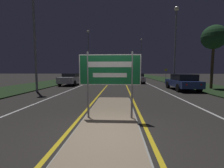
{
  "coord_description": "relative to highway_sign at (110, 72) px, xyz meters",
  "views": [
    {
      "loc": [
        0.34,
        -3.94,
        1.79
      ],
      "look_at": [
        0.0,
        2.79,
        1.18
      ],
      "focal_mm": 24.0,
      "sensor_mm": 36.0,
      "label": 1
    }
  ],
  "objects": [
    {
      "name": "ground_plane",
      "position": [
        0.0,
        -1.28,
        -1.73
      ],
      "size": [
        160.0,
        160.0,
        0.0
      ],
      "primitive_type": "plane",
      "color": "#282623"
    },
    {
      "name": "median_island",
      "position": [
        0.0,
        0.0,
        -1.69
      ],
      "size": [
        1.94,
        8.2,
        0.1
      ],
      "color": "#999993",
      "rests_on": "ground_plane"
    },
    {
      "name": "verge_left",
      "position": [
        -9.5,
        18.72,
        -1.69
      ],
      "size": [
        5.0,
        100.0,
        0.08
      ],
      "color": "#1E3319",
      "rests_on": "ground_plane"
    },
    {
      "name": "verge_right",
      "position": [
        9.5,
        18.72,
        -1.69
      ],
      "size": [
        5.0,
        100.0,
        0.08
      ],
      "color": "#1E3319",
      "rests_on": "ground_plane"
    },
    {
      "name": "centre_line_yellow_left",
      "position": [
        -1.16,
        23.72,
        -1.72
      ],
      "size": [
        0.12,
        70.0,
        0.01
      ],
      "color": "gold",
      "rests_on": "ground_plane"
    },
    {
      "name": "centre_line_yellow_right",
      "position": [
        1.16,
        23.72,
        -1.72
      ],
      "size": [
        0.12,
        70.0,
        0.01
      ],
      "color": "gold",
      "rests_on": "ground_plane"
    },
    {
      "name": "lane_line_white_left",
      "position": [
        -4.2,
        23.72,
        -1.72
      ],
      "size": [
        0.12,
        70.0,
        0.01
      ],
      "color": "silver",
      "rests_on": "ground_plane"
    },
    {
      "name": "lane_line_white_right",
      "position": [
        4.2,
        23.72,
        -1.72
      ],
      "size": [
        0.12,
        70.0,
        0.01
      ],
      "color": "silver",
      "rests_on": "ground_plane"
    },
    {
      "name": "edge_line_white_left",
      "position": [
        -7.2,
        23.72,
        -1.72
      ],
      "size": [
        0.1,
        70.0,
        0.01
      ],
      "color": "silver",
      "rests_on": "ground_plane"
    },
    {
      "name": "edge_line_white_right",
      "position": [
        7.2,
        23.72,
        -1.72
      ],
      "size": [
        0.1,
        70.0,
        0.01
      ],
      "color": "silver",
      "rests_on": "ground_plane"
    },
    {
      "name": "highway_sign",
      "position": [
        0.0,
        0.0,
        0.0
      ],
      "size": [
        2.15,
        0.07,
        2.34
      ],
      "color": "gray",
      "rests_on": "median_island"
    },
    {
      "name": "streetlight_left_near",
      "position": [
        -6.56,
        6.86,
        5.31
      ],
      "size": [
        0.63,
        0.63,
        10.15
      ],
      "color": "gray",
      "rests_on": "ground_plane"
    },
    {
      "name": "streetlight_left_far",
      "position": [
        -6.25,
        26.39,
        4.44
      ],
      "size": [
        0.48,
        0.48,
        10.14
      ],
      "color": "gray",
      "rests_on": "ground_plane"
    },
    {
      "name": "streetlight_right_near",
      "position": [
        6.62,
        12.36,
        3.83
      ],
      "size": [
        0.49,
        0.49,
        8.85
      ],
      "color": "gray",
      "rests_on": "ground_plane"
    },
    {
      "name": "streetlight_right_far",
      "position": [
        6.14,
        36.25,
        4.34
      ],
      "size": [
        0.44,
        0.44,
        10.33
      ],
      "color": "gray",
      "rests_on": "ground_plane"
    },
    {
      "name": "car_receding_0",
      "position": [
        6.07,
        8.65,
        -0.95
      ],
      "size": [
        1.92,
        4.41,
        1.46
      ],
      "color": "navy",
      "rests_on": "ground_plane"
    },
    {
      "name": "car_receding_1",
      "position": [
        2.88,
        16.58,
        -0.99
      ],
      "size": [
        1.9,
        4.4,
        1.36
      ],
      "color": "#B7B7BC",
      "rests_on": "ground_plane"
    },
    {
      "name": "car_receding_2",
      "position": [
        2.73,
        27.76,
        -0.97
      ],
      "size": [
        1.89,
        4.79,
        1.4
      ],
      "color": "silver",
      "rests_on": "ground_plane"
    },
    {
      "name": "car_approaching_0",
      "position": [
        -5.67,
        13.03,
        -0.95
      ],
      "size": [
        1.97,
        4.65,
        1.44
      ],
      "color": "#B7B7BC",
      "rests_on": "ground_plane"
    },
    {
      "name": "warning_sign",
      "position": [
        8.77,
        22.56,
        -0.37
      ],
      "size": [
        0.6,
        0.06,
        2.11
      ],
      "color": "gray",
      "rests_on": "verge_right"
    },
    {
      "name": "roadside_palm_right",
      "position": [
        9.02,
        9.35,
        3.07
      ],
      "size": [
        2.17,
        2.17,
        5.86
      ],
      "color": "#4C3823",
      "rests_on": "verge_right"
    }
  ]
}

